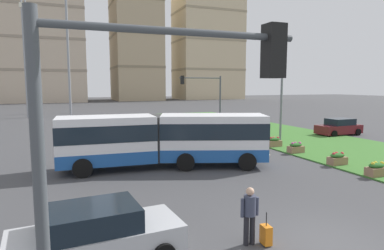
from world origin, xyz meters
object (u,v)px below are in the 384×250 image
(car_maroon_sedan, at_px, (339,127))
(streetlight_median, at_px, (282,84))
(car_silver_hatch, at_px, (96,236))
(pedestrian_crossing, at_px, (250,212))
(streetlight_left, at_px, (32,86))
(traffic_light_near_left, at_px, (140,147))
(articulated_bus, at_px, (165,139))
(flower_planter_1, at_px, (377,169))
(flower_planter_4, at_px, (274,142))
(rolling_suitcase, at_px, (266,235))
(traffic_light_far_right, at_px, (206,94))
(apartment_tower_eastcentre, at_px, (208,43))
(apartment_tower_westcentre, at_px, (42,13))
(flower_planter_2, at_px, (337,159))
(apartment_tower_centre, at_px, (135,21))
(flower_planter_3, at_px, (296,148))

(car_maroon_sedan, height_order, streetlight_median, streetlight_median)
(car_silver_hatch, distance_m, streetlight_median, 21.71)
(pedestrian_crossing, relative_size, streetlight_left, 0.21)
(traffic_light_near_left, bearing_deg, streetlight_left, 99.65)
(articulated_bus, distance_m, flower_planter_1, 11.29)
(pedestrian_crossing, xyz_separation_m, flower_planter_4, (9.89, 12.72, -0.58))
(rolling_suitcase, xyz_separation_m, streetlight_left, (-6.71, 9.47, 4.33))
(traffic_light_far_right, distance_m, apartment_tower_eastcentre, 86.89)
(rolling_suitcase, distance_m, streetlight_median, 19.15)
(pedestrian_crossing, xyz_separation_m, apartment_tower_westcentre, (-9.32, 97.46, 24.12))
(flower_planter_2, bearing_deg, articulated_bus, 160.66)
(pedestrian_crossing, bearing_deg, streetlight_median, 51.01)
(apartment_tower_centre, bearing_deg, streetlight_left, -104.94)
(pedestrian_crossing, relative_size, traffic_light_far_right, 0.31)
(flower_planter_1, relative_size, traffic_light_near_left, 0.20)
(apartment_tower_centre, bearing_deg, traffic_light_far_right, -97.10)
(articulated_bus, distance_m, flower_planter_4, 10.02)
(articulated_bus, relative_size, apartment_tower_eastcentre, 0.31)
(traffic_light_near_left, relative_size, apartment_tower_eastcentre, 0.14)
(streetlight_left, bearing_deg, car_silver_hatch, -77.33)
(flower_planter_3, height_order, apartment_tower_westcentre, apartment_tower_westcentre)
(car_maroon_sedan, distance_m, flower_planter_2, 13.21)
(articulated_bus, bearing_deg, car_silver_hatch, -116.68)
(car_maroon_sedan, height_order, pedestrian_crossing, pedestrian_crossing)
(pedestrian_crossing, bearing_deg, car_maroon_sedan, 39.16)
(apartment_tower_eastcentre, bearing_deg, streetlight_left, -118.70)
(apartment_tower_westcentre, bearing_deg, flower_planter_2, -78.08)
(traffic_light_near_left, xyz_separation_m, apartment_tower_centre, (21.73, 102.81, 21.07))
(flower_planter_3, bearing_deg, articulated_bus, -177.76)
(flower_planter_2, xyz_separation_m, streetlight_left, (-16.14, 2.77, 4.22))
(car_maroon_sedan, relative_size, apartment_tower_centre, 0.09)
(pedestrian_crossing, height_order, apartment_tower_eastcentre, apartment_tower_eastcentre)
(car_maroon_sedan, xyz_separation_m, flower_planter_3, (-9.44, -5.52, -0.33))
(apartment_tower_centre, bearing_deg, car_maroon_sedan, -88.88)
(flower_planter_2, distance_m, traffic_light_far_right, 15.24)
(apartment_tower_centre, bearing_deg, articulated_bus, -100.99)
(rolling_suitcase, relative_size, apartment_tower_westcentre, 0.02)
(car_maroon_sedan, distance_m, apartment_tower_centre, 86.74)
(traffic_light_near_left, height_order, streetlight_left, streetlight_left)
(apartment_tower_centre, bearing_deg, flower_planter_3, -95.02)
(rolling_suitcase, bearing_deg, streetlight_left, 125.31)
(streetlight_left, relative_size, apartment_tower_centre, 0.17)
(articulated_bus, relative_size, flower_planter_2, 10.79)
(articulated_bus, distance_m, rolling_suitcase, 10.13)
(traffic_light_near_left, xyz_separation_m, streetlight_median, (15.83, 18.34, 0.94))
(car_silver_hatch, bearing_deg, streetlight_left, 102.67)
(rolling_suitcase, bearing_deg, traffic_light_near_left, -141.41)
(flower_planter_4, relative_size, apartment_tower_centre, 0.02)
(flower_planter_4, height_order, apartment_tower_westcentre, apartment_tower_westcentre)
(car_maroon_sedan, relative_size, apartment_tower_eastcentre, 0.12)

